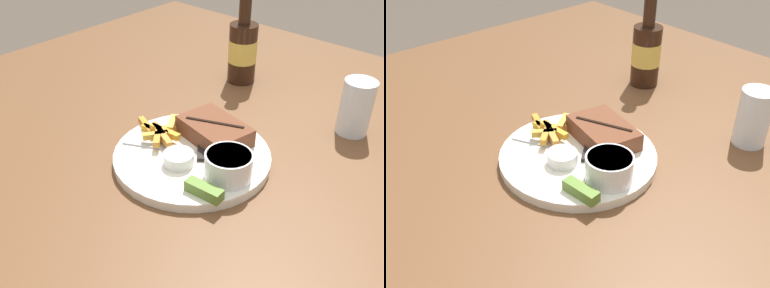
# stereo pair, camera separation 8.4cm
# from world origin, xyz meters

# --- Properties ---
(dining_table) EXTENTS (1.51, 1.48, 0.72)m
(dining_table) POSITION_xyz_m (0.00, 0.00, 0.67)
(dining_table) COLOR brown
(dining_table) RESTS_ON ground_plane
(dinner_plate) EXTENTS (0.30, 0.30, 0.02)m
(dinner_plate) POSITION_xyz_m (0.00, 0.00, 0.73)
(dinner_plate) COLOR silver
(dinner_plate) RESTS_ON dining_table
(steak_portion) EXTENTS (0.15, 0.12, 0.04)m
(steak_portion) POSITION_xyz_m (-0.00, 0.07, 0.76)
(steak_portion) COLOR brown
(steak_portion) RESTS_ON dinner_plate
(fries_pile) EXTENTS (0.13, 0.11, 0.02)m
(fries_pile) POSITION_xyz_m (-0.08, 0.00, 0.75)
(fries_pile) COLOR #CF8537
(fries_pile) RESTS_ON dinner_plate
(coleslaw_cup) EXTENTS (0.08, 0.08, 0.05)m
(coleslaw_cup) POSITION_xyz_m (0.10, -0.01, 0.77)
(coleslaw_cup) COLOR white
(coleslaw_cup) RESTS_ON dinner_plate
(dipping_sauce_cup) EXTENTS (0.06, 0.06, 0.02)m
(dipping_sauce_cup) POSITION_xyz_m (0.01, -0.04, 0.75)
(dipping_sauce_cup) COLOR silver
(dipping_sauce_cup) RESTS_ON dinner_plate
(pickle_spear) EXTENTS (0.07, 0.03, 0.02)m
(pickle_spear) POSITION_xyz_m (0.10, -0.08, 0.75)
(pickle_spear) COLOR #567A2D
(pickle_spear) RESTS_ON dinner_plate
(fork_utensil) EXTENTS (0.12, 0.07, 0.00)m
(fork_utensil) POSITION_xyz_m (-0.07, -0.04, 0.74)
(fork_utensil) COLOR #B7B7BC
(fork_utensil) RESTS_ON dinner_plate
(knife_utensil) EXTENTS (0.12, 0.14, 0.01)m
(knife_utensil) POSITION_xyz_m (-0.01, 0.04, 0.74)
(knife_utensil) COLOR #B7B7BC
(knife_utensil) RESTS_ON dinner_plate
(beer_bottle) EXTENTS (0.07, 0.07, 0.24)m
(beer_bottle) POSITION_xyz_m (-0.14, 0.35, 0.81)
(beer_bottle) COLOR black
(beer_bottle) RESTS_ON dining_table
(drinking_glass) EXTENTS (0.07, 0.07, 0.12)m
(drinking_glass) POSITION_xyz_m (0.18, 0.30, 0.78)
(drinking_glass) COLOR silver
(drinking_glass) RESTS_ON dining_table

